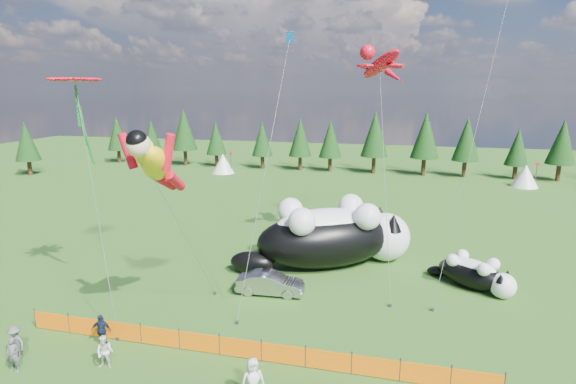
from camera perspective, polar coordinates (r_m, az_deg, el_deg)
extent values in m
plane|color=#133509|center=(24.21, -3.55, -16.52)|extent=(160.00, 160.00, 0.00)
cylinder|color=#262626|center=(26.90, -29.43, -13.79)|extent=(0.06, 0.06, 1.10)
cylinder|color=#262626|center=(25.65, -26.04, -14.72)|extent=(0.06, 0.06, 1.10)
cylinder|color=#262626|center=(24.51, -22.30, -15.69)|extent=(0.06, 0.06, 1.10)
cylinder|color=#262626|center=(23.47, -18.16, -16.67)|extent=(0.06, 0.06, 1.10)
cylinder|color=#262626|center=(22.57, -13.63, -17.64)|extent=(0.06, 0.06, 1.10)
cylinder|color=#262626|center=(21.81, -8.69, -18.57)|extent=(0.06, 0.06, 1.10)
cylinder|color=#262626|center=(21.21, -3.39, -19.41)|extent=(0.06, 0.06, 1.10)
cylinder|color=#262626|center=(20.79, 2.23, -20.13)|extent=(0.06, 0.06, 1.10)
cylinder|color=#262626|center=(20.56, 8.08, -20.69)|extent=(0.06, 0.06, 1.10)
cylinder|color=#262626|center=(20.52, 14.04, -21.05)|extent=(0.06, 0.06, 1.10)
cylinder|color=#262626|center=(20.68, 19.98, -21.20)|extent=(0.06, 0.06, 1.10)
cylinder|color=#262626|center=(21.02, 25.79, -21.15)|extent=(0.06, 0.06, 1.10)
cube|color=#FF6A05|center=(26.29, -27.77, -14.35)|extent=(2.00, 0.04, 0.90)
cube|color=#FF6A05|center=(25.09, -24.21, -15.30)|extent=(2.00, 0.04, 0.90)
cube|color=#FF6A05|center=(24.00, -20.27, -16.28)|extent=(2.00, 0.04, 0.90)
cube|color=#FF6A05|center=(23.03, -15.94, -17.27)|extent=(2.00, 0.04, 0.90)
cube|color=#FF6A05|center=(22.19, -11.20, -18.22)|extent=(2.00, 0.04, 0.90)
cube|color=#FF6A05|center=(21.52, -6.08, -19.12)|extent=(2.00, 0.04, 0.90)
cube|color=#FF6A05|center=(21.01, -0.61, -19.91)|extent=(2.00, 0.04, 0.90)
cube|color=#FF6A05|center=(20.68, 5.13, -20.55)|extent=(2.00, 0.04, 0.90)
cube|color=#FF6A05|center=(20.55, 11.05, -21.01)|extent=(2.00, 0.04, 0.90)
cube|color=#FF6A05|center=(20.60, 17.01, -21.27)|extent=(2.00, 0.04, 0.90)
cube|color=#FF6A05|center=(20.85, 22.90, -21.31)|extent=(2.00, 0.04, 0.90)
ellipsoid|color=black|center=(30.83, 4.83, -5.99)|extent=(10.56, 8.52, 3.84)
ellipsoid|color=white|center=(30.54, 4.86, -4.29)|extent=(7.89, 6.28, 2.34)
sphere|color=white|center=(32.62, 12.28, -5.58)|extent=(3.41, 3.41, 3.41)
sphere|color=#DB556B|center=(33.29, 14.51, -5.32)|extent=(0.48, 0.48, 0.48)
ellipsoid|color=black|center=(30.00, -4.57, -8.93)|extent=(3.33, 2.74, 1.49)
cone|color=black|center=(31.35, 13.24, -3.77)|extent=(1.19, 1.19, 1.19)
cone|color=black|center=(33.10, 11.59, -2.81)|extent=(1.19, 1.19, 1.19)
sphere|color=white|center=(32.37, 7.98, -1.81)|extent=(1.79, 1.79, 1.79)
sphere|color=white|center=(29.93, 10.02, -3.10)|extent=(1.79, 1.79, 1.79)
sphere|color=white|center=(30.95, 0.31, -2.37)|extent=(1.79, 1.79, 1.79)
sphere|color=white|center=(28.39, 1.77, -3.79)|extent=(1.79, 1.79, 1.79)
ellipsoid|color=black|center=(30.10, 22.20, -9.63)|extent=(4.56, 4.01, 1.68)
ellipsoid|color=white|center=(29.95, 22.27, -8.88)|extent=(3.40, 2.96, 1.03)
sphere|color=white|center=(29.42, 25.63, -10.68)|extent=(1.49, 1.49, 1.49)
sphere|color=#DB556B|center=(29.21, 26.79, -10.97)|extent=(0.21, 0.21, 0.21)
ellipsoid|color=black|center=(31.23, 18.42, -9.50)|extent=(1.44, 1.28, 0.65)
cone|color=black|center=(28.81, 25.39, -9.87)|extent=(0.52, 0.52, 0.52)
cone|color=black|center=(29.59, 26.10, -9.35)|extent=(0.52, 0.52, 0.52)
sphere|color=white|center=(29.95, 24.62, -8.34)|extent=(0.78, 0.78, 0.78)
sphere|color=white|center=(28.90, 23.61, -9.00)|extent=(0.78, 0.78, 0.78)
sphere|color=white|center=(30.71, 21.28, -7.51)|extent=(0.78, 0.78, 0.78)
sphere|color=white|center=(29.69, 20.18, -8.12)|extent=(0.78, 0.78, 0.78)
imported|color=#ABABB0|center=(27.16, -2.27, -11.50)|extent=(4.10, 1.68, 1.32)
imported|color=#545459|center=(23.60, -31.55, -17.20)|extent=(0.64, 0.48, 1.59)
imported|color=silver|center=(22.09, -22.24, -18.34)|extent=(0.81, 0.55, 1.55)
imported|color=#121D34|center=(23.82, -22.64, -15.92)|extent=(1.01, 0.67, 1.59)
imported|color=#545459|center=(24.57, -31.32, -16.00)|extent=(1.07, 0.66, 1.55)
imported|color=silver|center=(18.78, -4.49, -22.78)|extent=(1.10, 1.00, 1.88)
cylinder|color=#595959|center=(24.24, -12.48, -5.51)|extent=(0.03, 0.03, 9.62)
cube|color=#262626|center=(27.64, -9.28, -12.55)|extent=(0.15, 0.15, 0.16)
cylinder|color=#595959|center=(28.68, 12.20, 2.51)|extent=(0.03, 0.03, 16.17)
cube|color=#262626|center=(26.53, 12.85, -13.85)|extent=(0.15, 0.15, 0.16)
cylinder|color=#595959|center=(24.39, -23.22, -1.47)|extent=(0.03, 0.03, 13.19)
cube|color=#262626|center=(24.35, -20.77, -17.00)|extent=(0.15, 0.15, 0.16)
cube|color=#167C28|center=(26.24, -24.94, 7.56)|extent=(0.19, 0.19, 4.23)
cylinder|color=#595959|center=(25.04, -2.89, 2.89)|extent=(0.03, 0.03, 16.53)
cube|color=#262626|center=(24.39, -6.49, -16.13)|extent=(0.15, 0.15, 0.16)
cylinder|color=#595959|center=(27.25, 23.14, 8.87)|extent=(0.03, 0.03, 21.84)
cube|color=#262626|center=(26.68, 17.87, -14.02)|extent=(0.15, 0.15, 0.16)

